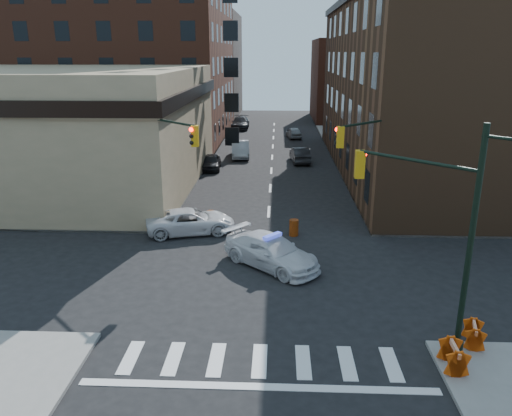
# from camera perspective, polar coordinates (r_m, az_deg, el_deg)

# --- Properties ---
(ground) EXTENTS (140.00, 140.00, 0.00)m
(ground) POSITION_cam_1_polar(r_m,az_deg,el_deg) (23.89, 1.02, -7.80)
(ground) COLOR black
(ground) RESTS_ON ground
(sidewalk_nw) EXTENTS (34.00, 54.50, 0.15)m
(sidewalk_nw) POSITION_cam_1_polar(r_m,az_deg,el_deg) (60.08, -20.74, 6.62)
(sidewalk_nw) COLOR gray
(sidewalk_nw) RESTS_ON ground
(sidewalk_ne) EXTENTS (34.00, 54.50, 0.15)m
(sidewalk_ne) POSITION_cam_1_polar(r_m,az_deg,el_deg) (59.68, 24.72, 6.09)
(sidewalk_ne) COLOR gray
(sidewalk_ne) RESTS_ON ground
(bank_building) EXTENTS (22.00, 22.00, 9.00)m
(bank_building) POSITION_cam_1_polar(r_m,az_deg,el_deg) (42.32, -22.24, 8.43)
(bank_building) COLOR tan
(bank_building) RESTS_ON ground
(apartment_block) EXTENTS (25.00, 25.00, 24.00)m
(apartment_block) POSITION_cam_1_polar(r_m,az_deg,el_deg) (64.50, -15.48, 18.45)
(apartment_block) COLOR #582A1B
(apartment_block) RESTS_ON ground
(commercial_row_ne) EXTENTS (14.00, 34.00, 14.00)m
(commercial_row_ne) POSITION_cam_1_polar(r_m,az_deg,el_deg) (45.95, 18.71, 12.57)
(commercial_row_ne) COLOR #503420
(commercial_row_ne) RESTS_ON ground
(filler_nw) EXTENTS (20.00, 18.00, 16.00)m
(filler_nw) POSITION_cam_1_polar(r_m,az_deg,el_deg) (85.25, -9.03, 15.76)
(filler_nw) COLOR #51433C
(filler_nw) RESTS_ON ground
(filler_ne) EXTENTS (16.00, 16.00, 12.00)m
(filler_ne) POSITION_cam_1_polar(r_m,az_deg,el_deg) (80.85, 12.46, 14.07)
(filler_ne) COLOR #582A1B
(filler_ne) RESTS_ON ground
(signal_pole_se) EXTENTS (5.40, 5.27, 8.00)m
(signal_pole_se) POSITION_cam_1_polar(r_m,az_deg,el_deg) (17.89, 20.33, -1.84)
(signal_pole_se) COLOR black
(signal_pole_se) RESTS_ON sidewalk_se
(signal_pole_nw) EXTENTS (3.58, 3.67, 8.00)m
(signal_pole_nw) POSITION_cam_1_polar(r_m,az_deg,el_deg) (28.29, -10.62, 5.21)
(signal_pole_nw) COLOR black
(signal_pole_nw) RESTS_ON sidewalk_nw
(signal_pole_ne) EXTENTS (3.67, 3.58, 8.00)m
(signal_pole_ne) POSITION_cam_1_polar(r_m,az_deg,el_deg) (28.09, 13.39, 4.94)
(signal_pole_ne) COLOR black
(signal_pole_ne) RESTS_ON sidewalk_ne
(tree_ne_near) EXTENTS (3.00, 3.00, 4.85)m
(tree_ne_near) POSITION_cam_1_polar(r_m,az_deg,el_deg) (48.58, 10.87, 9.20)
(tree_ne_near) COLOR black
(tree_ne_near) RESTS_ON sidewalk_ne
(tree_ne_far) EXTENTS (3.00, 3.00, 4.85)m
(tree_ne_far) POSITION_cam_1_polar(r_m,az_deg,el_deg) (56.44, 9.74, 10.37)
(tree_ne_far) COLOR black
(tree_ne_far) RESTS_ON sidewalk_ne
(police_car) EXTENTS (5.42, 5.18, 1.55)m
(police_car) POSITION_cam_1_polar(r_m,az_deg,el_deg) (24.67, 1.75, -5.00)
(police_car) COLOR silver
(police_car) RESTS_ON ground
(pickup) EXTENTS (5.56, 3.60, 1.42)m
(pickup) POSITION_cam_1_polar(r_m,az_deg,el_deg) (29.43, -7.48, -1.50)
(pickup) COLOR silver
(pickup) RESTS_ON ground
(parked_car_wnear) EXTENTS (1.82, 4.08, 1.36)m
(parked_car_wnear) POSITION_cam_1_polar(r_m,az_deg,el_deg) (45.34, -5.12, 5.26)
(parked_car_wnear) COLOR black
(parked_car_wnear) RESTS_ON ground
(parked_car_wfar) EXTENTS (2.16, 5.06, 1.62)m
(parked_car_wfar) POSITION_cam_1_polar(r_m,az_deg,el_deg) (50.51, -1.81, 6.73)
(parked_car_wfar) COLOR #97999F
(parked_car_wfar) RESTS_ON ground
(parked_car_wdeep) EXTENTS (2.35, 5.68, 1.64)m
(parked_car_wdeep) POSITION_cam_1_polar(r_m,az_deg,el_deg) (69.73, -1.79, 9.71)
(parked_car_wdeep) COLOR black
(parked_car_wdeep) RESTS_ON ground
(parked_car_enear) EXTENTS (1.98, 4.53, 1.45)m
(parked_car_enear) POSITION_cam_1_polar(r_m,az_deg,el_deg) (48.30, 5.04, 6.07)
(parked_car_enear) COLOR black
(parked_car_enear) RESTS_ON ground
(parked_car_efar) EXTENTS (2.06, 4.08, 1.33)m
(parked_car_efar) POSITION_cam_1_polar(r_m,az_deg,el_deg) (62.17, 4.36, 8.57)
(parked_car_efar) COLOR gray
(parked_car_efar) RESTS_ON ground
(pedestrian_a) EXTENTS (0.68, 0.50, 1.71)m
(pedestrian_a) POSITION_cam_1_polar(r_m,az_deg,el_deg) (33.46, -13.63, 1.00)
(pedestrian_a) COLOR black
(pedestrian_a) RESTS_ON sidewalk_nw
(pedestrian_b) EXTENTS (0.80, 0.64, 1.60)m
(pedestrian_b) POSITION_cam_1_polar(r_m,az_deg,el_deg) (32.33, -20.38, -0.29)
(pedestrian_b) COLOR black
(pedestrian_b) RESTS_ON sidewalk_nw
(pedestrian_c) EXTENTS (1.05, 0.98, 1.74)m
(pedestrian_c) POSITION_cam_1_polar(r_m,az_deg,el_deg) (32.37, -22.06, -0.33)
(pedestrian_c) COLOR #212531
(pedestrian_c) RESTS_ON sidewalk_nw
(barrel_road) EXTENTS (0.54, 0.54, 0.95)m
(barrel_road) POSITION_cam_1_polar(r_m,az_deg,el_deg) (28.90, 4.34, -2.25)
(barrel_road) COLOR #F04F0B
(barrel_road) RESTS_ON ground
(barrel_bank) EXTENTS (0.63, 0.63, 0.91)m
(barrel_bank) POSITION_cam_1_polar(r_m,az_deg,el_deg) (30.62, -5.17, -1.17)
(barrel_bank) COLOR red
(barrel_bank) RESTS_ON ground
(barricade_se_a) EXTENTS (0.80, 1.19, 0.82)m
(barricade_se_a) POSITION_cam_1_polar(r_m,az_deg,el_deg) (19.89, 23.62, -13.12)
(barricade_se_a) COLOR #D34209
(barricade_se_a) RESTS_ON sidewalk_se
(barricade_se_b) EXTENTS (0.65, 1.22, 0.90)m
(barricade_se_b) POSITION_cam_1_polar(r_m,az_deg,el_deg) (18.31, 21.63, -15.52)
(barricade_se_b) COLOR #BF3909
(barricade_se_b) RESTS_ON sidewalk_se
(barricade_nw_a) EXTENTS (1.09, 0.59, 0.80)m
(barricade_nw_a) POSITION_cam_1_polar(r_m,az_deg,el_deg) (29.79, -11.28, -1.79)
(barricade_nw_a) COLOR #E9510B
(barricade_nw_a) RESTS_ON sidewalk_nw
(barricade_nw_b) EXTENTS (1.26, 0.69, 0.92)m
(barricade_nw_b) POSITION_cam_1_polar(r_m,az_deg,el_deg) (31.47, -18.03, -1.17)
(barricade_nw_b) COLOR #DE430A
(barricade_nw_b) RESTS_ON sidewalk_nw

